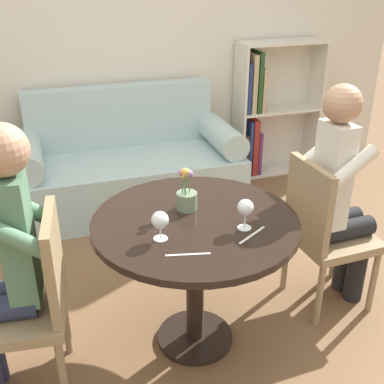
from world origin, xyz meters
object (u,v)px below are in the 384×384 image
(chair_left, at_px, (32,299))
(person_right, at_px, (341,196))
(wine_glass_right, at_px, (245,208))
(person_left, at_px, (4,261))
(wine_glass_left, at_px, (160,221))
(bookshelf_right, at_px, (265,112))
(flower_vase, at_px, (187,196))
(couch, at_px, (129,168))
(chair_right, at_px, (323,229))

(chair_left, distance_m, person_right, 1.65)
(chair_left, relative_size, wine_glass_right, 6.21)
(chair_left, relative_size, person_left, 0.69)
(person_left, height_order, wine_glass_left, person_left)
(bookshelf_right, height_order, flower_vase, bookshelf_right)
(couch, xyz_separation_m, chair_left, (-0.77, -1.75, 0.18))
(couch, relative_size, chair_right, 1.94)
(couch, relative_size, person_left, 1.35)
(person_right, bearing_deg, wine_glass_left, 98.52)
(wine_glass_left, xyz_separation_m, flower_vase, (0.19, 0.23, -0.02))
(flower_vase, bearing_deg, wine_glass_right, -52.99)
(bookshelf_right, xyz_separation_m, wine_glass_left, (-1.53, -2.09, 0.25))
(couch, distance_m, bookshelf_right, 1.38)
(wine_glass_right, bearing_deg, person_right, 19.17)
(person_left, bearing_deg, couch, 160.28)
(chair_left, distance_m, wine_glass_right, 1.02)
(chair_right, distance_m, flower_vase, 0.84)
(chair_left, relative_size, flower_vase, 3.93)
(chair_right, height_order, person_left, person_left)
(chair_right, height_order, person_right, person_right)
(bookshelf_right, distance_m, wine_glass_left, 2.60)
(chair_right, xyz_separation_m, wine_glass_right, (-0.59, -0.23, 0.34))
(person_left, bearing_deg, wine_glass_right, 90.37)
(chair_right, bearing_deg, chair_left, 92.29)
(person_left, xyz_separation_m, wine_glass_left, (0.66, -0.09, 0.13))
(chair_right, height_order, wine_glass_right, chair_right)
(chair_left, xyz_separation_m, wine_glass_left, (0.57, -0.07, 0.33))
(person_left, distance_m, wine_glass_left, 0.68)
(person_left, xyz_separation_m, wine_glass_right, (1.04, -0.11, 0.14))
(wine_glass_right, bearing_deg, couch, 95.78)
(person_right, bearing_deg, bookshelf_right, -16.52)
(bookshelf_right, bearing_deg, person_right, -104.01)
(bookshelf_right, relative_size, chair_right, 1.34)
(chair_right, xyz_separation_m, person_left, (-1.63, -0.11, 0.20))
(wine_glass_left, bearing_deg, chair_right, 11.62)
(bookshelf_right, height_order, person_right, person_right)
(chair_left, distance_m, wine_glass_left, 0.67)
(chair_right, relative_size, wine_glass_right, 6.21)
(bookshelf_right, distance_m, wine_glass_right, 2.42)
(couch, distance_m, person_left, 1.97)
(bookshelf_right, distance_m, chair_left, 2.92)
(bookshelf_right, height_order, wine_glass_left, bookshelf_right)
(chair_left, height_order, flower_vase, flower_vase)
(chair_left, relative_size, wine_glass_left, 6.70)
(person_right, distance_m, wine_glass_left, 1.09)
(person_left, distance_m, wine_glass_right, 1.06)
(bookshelf_right, distance_m, person_left, 2.97)
(couch, height_order, chair_left, couch)
(couch, distance_m, chair_right, 1.80)
(bookshelf_right, xyz_separation_m, chair_right, (-0.56, -1.89, -0.09))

